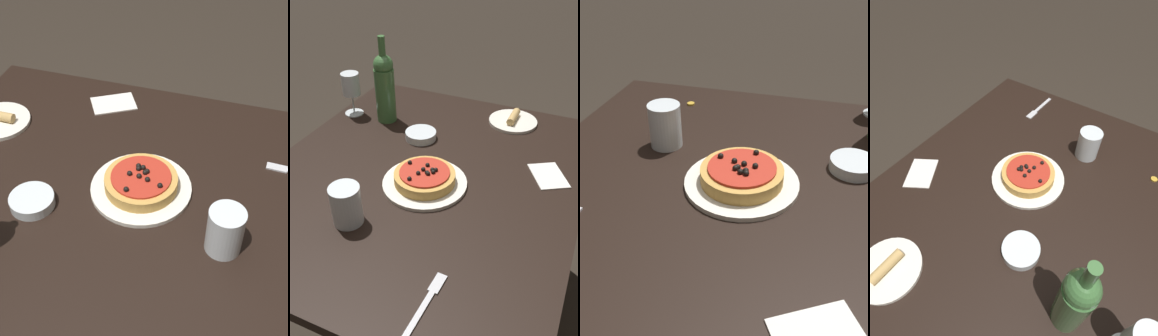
# 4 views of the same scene
# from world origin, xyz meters

# --- Properties ---
(ground_plane) EXTENTS (14.00, 14.00, 0.00)m
(ground_plane) POSITION_xyz_m (0.00, 0.00, 0.00)
(ground_plane) COLOR #2D261E
(dining_table) EXTENTS (1.19, 1.01, 0.77)m
(dining_table) POSITION_xyz_m (0.00, 0.00, 0.68)
(dining_table) COLOR black
(dining_table) RESTS_ON ground_plane
(dinner_plate) EXTENTS (0.27, 0.27, 0.01)m
(dinner_plate) POSITION_xyz_m (0.05, 0.03, 0.78)
(dinner_plate) COLOR white
(dinner_plate) RESTS_ON dining_table
(pizza) EXTENTS (0.19, 0.19, 0.05)m
(pizza) POSITION_xyz_m (0.05, 0.03, 0.81)
(pizza) COLOR gold
(pizza) RESTS_ON dinner_plate
(wine_glass) EXTENTS (0.08, 0.08, 0.18)m
(wine_glass) POSITION_xyz_m (-0.27, -0.44, 0.90)
(wine_glass) COLOR silver
(wine_glass) RESTS_ON dining_table
(wine_bottle) EXTENTS (0.08, 0.08, 0.34)m
(wine_bottle) POSITION_xyz_m (-0.28, -0.29, 0.92)
(wine_bottle) COLOR #3D6B38
(wine_bottle) RESTS_ON dining_table
(water_cup) EXTENTS (0.09, 0.09, 0.12)m
(water_cup) POSITION_xyz_m (0.29, -0.09, 0.83)
(water_cup) COLOR silver
(water_cup) RESTS_ON dining_table
(side_bowl) EXTENTS (0.12, 0.12, 0.03)m
(side_bowl) POSITION_xyz_m (-0.20, -0.10, 0.79)
(side_bowl) COLOR silver
(side_bowl) RESTS_ON dining_table
(fork) EXTENTS (0.19, 0.03, 0.00)m
(fork) POSITION_xyz_m (0.44, 0.22, 0.78)
(fork) COLOR silver
(fork) RESTS_ON dining_table
(side_plate) EXTENTS (0.19, 0.19, 0.04)m
(side_plate) POSITION_xyz_m (-0.46, 0.18, 0.78)
(side_plate) COLOR white
(side_plate) RESTS_ON dining_table
(paper_napkin) EXTENTS (0.17, 0.16, 0.00)m
(paper_napkin) POSITION_xyz_m (-0.15, 0.38, 0.78)
(paper_napkin) COLOR silver
(paper_napkin) RESTS_ON dining_table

